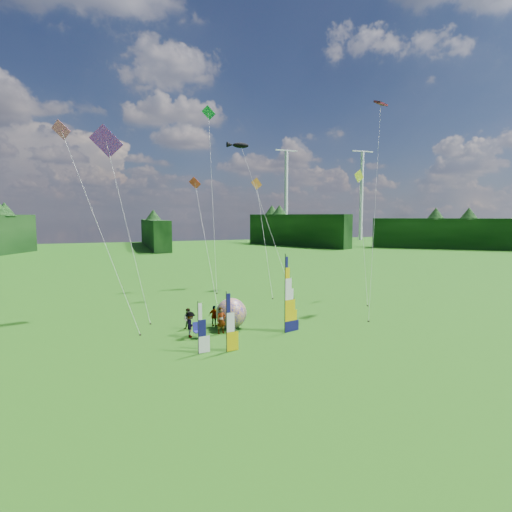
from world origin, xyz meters
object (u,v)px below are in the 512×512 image
object	(u,v)px
feather_banner_main	(285,295)
bol_inflatable	(231,313)
side_banner_left	(226,323)
spectator_d	(214,316)
kite_whale	(264,208)
camp_chair	(198,330)
side_banner_far	(198,329)
spectator_b	(189,319)
spectator_a	(221,320)
spectator_c	(191,325)

from	to	relation	value
feather_banner_main	bol_inflatable	xyz separation A→B (m)	(-3.26, 2.41, -1.60)
feather_banner_main	side_banner_left	distance (m)	5.63
spectator_d	kite_whale	xyz separation A→B (m)	(9.16, 13.48, 8.44)
feather_banner_main	camp_chair	world-z (taller)	feather_banner_main
side_banner_far	spectator_b	xyz separation A→B (m)	(0.38, 5.40, -0.77)
side_banner_far	bol_inflatable	size ratio (longest dim) A/B	1.37
side_banner_far	spectator_a	bearing A→B (deg)	50.37
spectator_a	spectator_c	xyz separation A→B (m)	(-2.20, -0.14, -0.06)
side_banner_far	spectator_d	world-z (taller)	side_banner_far
camp_chair	feather_banner_main	bearing A→B (deg)	-14.00
spectator_a	spectator_d	bearing A→B (deg)	80.31
side_banner_far	bol_inflatable	xyz separation A→B (m)	(3.42, 4.60, -0.42)
camp_chair	kite_whale	size ratio (longest dim) A/B	0.06
spectator_b	side_banner_far	bearing A→B (deg)	-66.63
spectator_d	kite_whale	bearing A→B (deg)	-87.17
spectator_c	spectator_a	bearing A→B (deg)	-70.90
feather_banner_main	side_banner_left	size ratio (longest dim) A/B	1.50
side_banner_far	spectator_c	world-z (taller)	side_banner_far
side_banner_left	spectator_b	bearing A→B (deg)	95.58
feather_banner_main	camp_chair	bearing A→B (deg)	156.76
spectator_c	kite_whale	bearing A→B (deg)	-20.57
spectator_a	side_banner_far	bearing A→B (deg)	-134.11
feather_banner_main	kite_whale	bearing A→B (deg)	58.49
side_banner_left	kite_whale	xyz separation A→B (m)	(9.81, 19.23, 7.42)
spectator_a	spectator_c	bearing A→B (deg)	172.99
side_banner_far	spectator_d	bearing A→B (deg)	60.81
feather_banner_main	spectator_d	distance (m)	5.78
feather_banner_main	spectator_b	xyz separation A→B (m)	(-6.30, 3.21, -1.95)
spectator_b	spectator_d	xyz separation A→B (m)	(1.97, 0.08, 0.01)
side_banner_left	spectator_a	xyz separation A→B (m)	(0.68, 3.84, -0.88)
side_banner_far	bol_inflatable	bearing A→B (deg)	47.36
side_banner_left	spectator_d	size ratio (longest dim) A/B	2.28
side_banner_left	spectator_a	world-z (taller)	side_banner_left
spectator_a	camp_chair	size ratio (longest dim) A/B	1.72
spectator_a	camp_chair	bearing A→B (deg)	-173.14
spectator_a	spectator_b	xyz separation A→B (m)	(-2.00, 1.83, -0.16)
kite_whale	spectator_c	bearing A→B (deg)	-115.95
side_banner_far	camp_chair	distance (m)	3.24
side_banner_far	camp_chair	bearing A→B (deg)	72.65
side_banner_left	bol_inflatable	xyz separation A→B (m)	(1.72, 4.87, -0.68)
spectator_c	camp_chair	bearing A→B (deg)	-118.36
spectator_c	kite_whale	xyz separation A→B (m)	(11.34, 15.53, 8.35)
side_banner_left	spectator_d	bearing A→B (deg)	76.05
spectator_b	kite_whale	distance (m)	19.47
feather_banner_main	spectator_d	world-z (taller)	feather_banner_main
side_banner_left	side_banner_far	xyz separation A→B (m)	(-1.69, 0.27, -0.26)
side_banner_left	camp_chair	xyz separation A→B (m)	(-1.09, 3.29, -1.27)
bol_inflatable	spectator_b	bearing A→B (deg)	165.31
bol_inflatable	kite_whale	xyz separation A→B (m)	(8.09, 14.36, 8.10)
spectator_a	spectator_d	size ratio (longest dim) A/B	1.18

